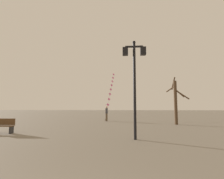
% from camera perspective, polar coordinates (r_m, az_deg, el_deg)
% --- Properties ---
extents(ground_plane, '(160.00, 160.00, 0.00)m').
position_cam_1_polar(ground_plane, '(20.75, -0.10, -10.25)').
color(ground_plane, '#756B5B').
extents(twin_lantern_lamp_post, '(1.20, 0.28, 5.03)m').
position_cam_1_polar(twin_lantern_lamp_post, '(9.03, 7.36, 6.25)').
color(twin_lantern_lamp_post, black).
rests_on(twin_lantern_lamp_post, ground_plane).
extents(kite_train, '(0.72, 10.79, 7.89)m').
position_cam_1_polar(kite_train, '(27.21, -0.44, -0.23)').
color(kite_train, brown).
rests_on(kite_train, ground_plane).
extents(kite_flyer, '(0.24, 0.61, 1.71)m').
position_cam_1_polar(kite_flyer, '(20.43, -1.77, -7.78)').
color(kite_flyer, brown).
rests_on(kite_flyer, ground_plane).
extents(bare_tree, '(1.84, 1.44, 4.46)m').
position_cam_1_polar(bare_tree, '(17.40, 20.16, -3.31)').
color(bare_tree, '#4C3826').
rests_on(bare_tree, ground_plane).
extents(park_bench, '(1.62, 0.53, 0.89)m').
position_cam_1_polar(park_bench, '(12.79, -32.72, -10.03)').
color(park_bench, brown).
rests_on(park_bench, ground_plane).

